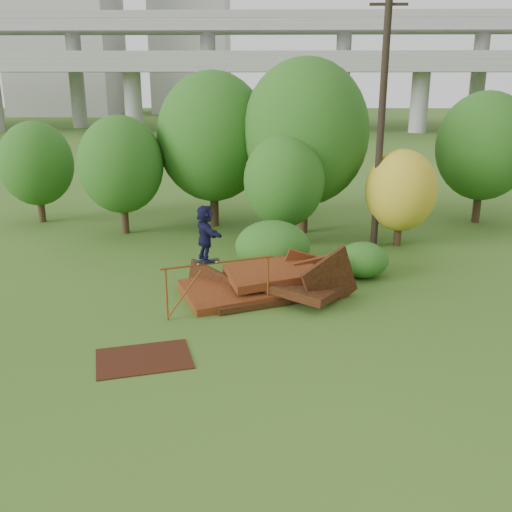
{
  "coord_description": "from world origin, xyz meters",
  "views": [
    {
      "loc": [
        -0.34,
        -14.2,
        6.69
      ],
      "look_at": [
        -0.8,
        2.0,
        1.6
      ],
      "focal_mm": 40.0,
      "sensor_mm": 36.0,
      "label": 1
    }
  ],
  "objects_px": {
    "skater": "(205,233)",
    "flat_plate": "(144,359)",
    "scrap_pile": "(265,285)",
    "utility_pole": "(381,121)"
  },
  "relations": [
    {
      "from": "skater",
      "to": "flat_plate",
      "type": "xyz_separation_m",
      "value": [
        -1.28,
        -2.87,
        -2.47
      ]
    },
    {
      "from": "skater",
      "to": "utility_pole",
      "type": "bearing_deg",
      "value": -66.66
    },
    {
      "from": "scrap_pile",
      "to": "flat_plate",
      "type": "xyz_separation_m",
      "value": [
        -2.95,
        -4.42,
        -0.35
      ]
    },
    {
      "from": "scrap_pile",
      "to": "utility_pole",
      "type": "height_order",
      "value": "utility_pole"
    },
    {
      "from": "flat_plate",
      "to": "utility_pole",
      "type": "xyz_separation_m",
      "value": [
        7.36,
        10.03,
        5.08
      ]
    },
    {
      "from": "scrap_pile",
      "to": "flat_plate",
      "type": "bearing_deg",
      "value": -123.69
    },
    {
      "from": "utility_pole",
      "to": "flat_plate",
      "type": "bearing_deg",
      "value": -126.26
    },
    {
      "from": "scrap_pile",
      "to": "flat_plate",
      "type": "relative_size",
      "value": 2.54
    },
    {
      "from": "scrap_pile",
      "to": "utility_pole",
      "type": "relative_size",
      "value": 0.58
    },
    {
      "from": "skater",
      "to": "flat_plate",
      "type": "bearing_deg",
      "value": 129.7
    }
  ]
}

